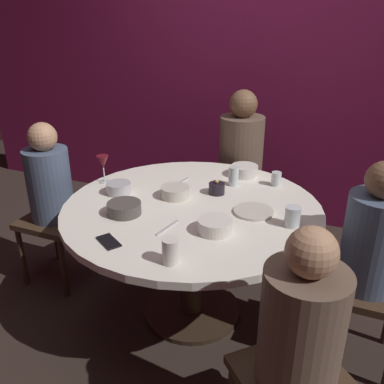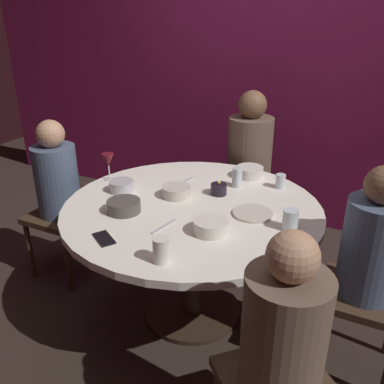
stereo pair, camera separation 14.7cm
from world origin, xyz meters
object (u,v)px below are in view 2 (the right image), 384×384
object	(u,v)px
bowl_small_white	(124,206)
cup_by_right_diner	(290,220)
bowl_rice_portion	(176,191)
seated_diner_back	(250,154)
candle_holder	(219,189)
seated_diner_front_right	(283,337)
cup_center_front	(280,181)
dinner_plate	(253,213)
bowl_salad_center	(250,172)
dining_table	(192,227)
cup_by_left_diner	(237,177)
cell_phone	(104,238)
seated_diner_left	(57,183)
bowl_sauce_side	(211,226)
bowl_serving_large	(122,186)
cup_near_candle	(161,250)
wine_glass	(108,161)
seated_diner_right	(371,253)

from	to	relation	value
bowl_small_white	cup_by_right_diner	size ratio (longest dim) A/B	1.72
bowl_rice_portion	seated_diner_back	bearing A→B (deg)	81.61
candle_holder	cup_by_right_diner	distance (m)	0.54
seated_diner_back	candle_holder	distance (m)	0.77
seated_diner_front_right	cup_center_front	bearing A→B (deg)	-28.72
dinner_plate	bowl_salad_center	distance (m)	0.55
dinner_plate	bowl_salad_center	xyz separation A→B (m)	(-0.20, 0.51, 0.03)
seated_diner_front_right	bowl_salad_center	world-z (taller)	seated_diner_front_right
dining_table	cup_by_right_diner	bearing A→B (deg)	-3.22
cup_by_left_diner	cell_phone	bearing A→B (deg)	-110.66
seated_diner_front_right	cell_phone	bearing A→B (deg)	33.16
seated_diner_left	bowl_sauce_side	xyz separation A→B (m)	(1.22, -0.24, 0.09)
candle_holder	cell_phone	distance (m)	0.78
cup_by_right_diner	cell_phone	bearing A→B (deg)	-147.25
candle_holder	bowl_serving_large	distance (m)	0.58
candle_holder	cup_by_right_diner	bearing A→B (deg)	-25.99
cup_near_candle	cup_by_right_diner	size ratio (longest dim) A/B	1.10
seated_diner_front_right	bowl_rice_portion	distance (m)	1.16
cup_near_candle	cup_center_front	bearing A→B (deg)	76.99
seated_diner_back	seated_diner_front_right	distance (m)	1.83
seated_diner_left	cell_phone	size ratio (longest dim) A/B	7.96
seated_diner_left	wine_glass	distance (m)	0.41
seated_diner_left	bowl_salad_center	bearing A→B (deg)	25.64
bowl_sauce_side	cell_phone	bearing A→B (deg)	-146.21
dinner_plate	bowl_rice_portion	size ratio (longest dim) A/B	1.29
seated_diner_front_right	cup_by_left_diner	distance (m)	1.24
bowl_salad_center	cup_by_right_diner	world-z (taller)	cup_by_right_diner
dining_table	cell_phone	xyz separation A→B (m)	(-0.21, -0.52, 0.14)
seated_diner_back	bowl_small_white	xyz separation A→B (m)	(-0.29, -1.20, 0.02)
bowl_serving_large	bowl_sauce_side	xyz separation A→B (m)	(0.68, -0.22, 0.00)
cell_phone	bowl_small_white	distance (m)	0.30
bowl_sauce_side	cup_by_left_diner	distance (m)	0.61
dining_table	candle_holder	size ratio (longest dim) A/B	15.07
seated_diner_left	seated_diner_right	world-z (taller)	seated_diner_right
dinner_plate	cup_near_candle	bearing A→B (deg)	-108.89
bowl_small_white	cup_center_front	bearing A→B (deg)	46.38
bowl_salad_center	cup_by_right_diner	xyz separation A→B (m)	(0.41, -0.58, 0.02)
bowl_serving_large	bowl_rice_portion	distance (m)	0.34
dining_table	dinner_plate	world-z (taller)	dinner_plate
bowl_rice_portion	cup_near_candle	size ratio (longest dim) A/B	1.45
cup_near_candle	bowl_rice_portion	bearing A→B (deg)	113.09
wine_glass	cup_by_right_diner	world-z (taller)	wine_glass
dining_table	seated_diner_front_right	xyz separation A→B (m)	(0.72, -0.72, 0.08)
seated_diner_left	seated_diner_back	world-z (taller)	seated_diner_back
seated_diner_left	candle_holder	bearing A→B (deg)	10.80
bowl_rice_portion	bowl_salad_center	bearing A→B (deg)	60.08
wine_glass	dinner_plate	distance (m)	0.99
cup_center_front	cell_phone	bearing A→B (deg)	-120.47
seated_diner_left	seated_diner_back	size ratio (longest dim) A/B	0.91
bowl_salad_center	candle_holder	bearing A→B (deg)	-101.76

